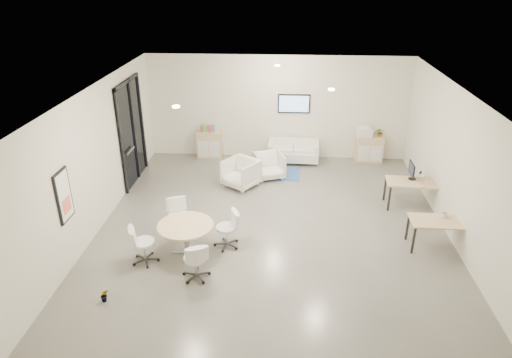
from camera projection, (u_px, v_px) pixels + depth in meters
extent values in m
cube|color=#5A5852|center=(272.00, 243.00, 10.79)|extent=(8.00, 9.00, 0.80)
cube|color=white|center=(275.00, 74.00, 9.10)|extent=(8.00, 9.00, 0.80)
cube|color=beige|center=(278.00, 104.00, 14.38)|extent=(8.00, 0.80, 3.20)
cube|color=beige|center=(260.00, 326.00, 5.52)|extent=(8.00, 0.80, 3.20)
cube|color=beige|center=(77.00, 161.00, 10.20)|extent=(0.80, 9.00, 3.20)
cube|color=beige|center=(480.00, 171.00, 9.69)|extent=(0.80, 9.00, 3.20)
cube|color=black|center=(132.00, 132.00, 12.51)|extent=(0.02, 1.90, 2.85)
cube|color=black|center=(126.00, 82.00, 11.93)|extent=(0.06, 1.90, 0.08)
cube|color=black|center=(121.00, 143.00, 11.69)|extent=(0.06, 0.08, 2.85)
cube|color=black|center=(142.00, 122.00, 13.33)|extent=(0.06, 0.08, 2.85)
cube|color=black|center=(134.00, 130.00, 12.65)|extent=(0.06, 0.07, 2.85)
cube|color=#B2B2B7|center=(130.00, 151.00, 12.26)|extent=(0.04, 0.60, 0.05)
cube|color=black|center=(64.00, 196.00, 8.75)|extent=(0.04, 0.54, 1.04)
cube|color=white|center=(65.00, 196.00, 8.75)|extent=(0.01, 0.46, 0.96)
cube|color=#EB6551|center=(67.00, 205.00, 8.84)|extent=(0.01, 0.32, 0.30)
cube|color=black|center=(294.00, 104.00, 13.89)|extent=(0.98, 0.05, 0.58)
cube|color=#86ADE8|center=(294.00, 104.00, 13.87)|extent=(0.90, 0.01, 0.50)
cylinder|color=#FFEAC6|center=(176.00, 107.00, 8.48)|extent=(0.14, 0.14, 0.03)
cylinder|color=#FFEAC6|center=(331.00, 89.00, 9.66)|extent=(0.14, 0.14, 0.03)
cylinder|color=#FFEAC6|center=(277.00, 66.00, 11.99)|extent=(0.14, 0.14, 0.03)
cube|color=tan|center=(210.00, 145.00, 14.44)|extent=(0.75, 0.38, 0.85)
cube|color=silver|center=(203.00, 149.00, 14.31)|extent=(0.32, 0.02, 0.51)
cube|color=silver|center=(214.00, 149.00, 14.29)|extent=(0.32, 0.02, 0.51)
cube|color=tan|center=(369.00, 149.00, 14.15)|extent=(0.82, 0.38, 0.82)
cube|color=silver|center=(364.00, 153.00, 14.02)|extent=(0.35, 0.02, 0.49)
cube|color=silver|center=(376.00, 154.00, 13.99)|extent=(0.35, 0.02, 0.49)
cube|color=red|center=(201.00, 128.00, 14.23)|extent=(0.04, 0.14, 0.22)
cube|color=#337FCC|center=(203.00, 128.00, 14.23)|extent=(0.04, 0.14, 0.22)
cube|color=gold|center=(205.00, 128.00, 14.22)|extent=(0.04, 0.14, 0.22)
cube|color=#4CB24C|center=(207.00, 129.00, 14.22)|extent=(0.04, 0.14, 0.22)
cube|color=#CC6619|center=(209.00, 129.00, 14.22)|extent=(0.04, 0.14, 0.22)
cube|color=purple|center=(210.00, 129.00, 14.21)|extent=(0.04, 0.14, 0.22)
cube|color=#E54C7F|center=(212.00, 129.00, 14.21)|extent=(0.04, 0.14, 0.22)
cube|color=teal|center=(214.00, 129.00, 14.21)|extent=(0.04, 0.14, 0.22)
cube|color=white|center=(364.00, 132.00, 13.93)|extent=(0.49, 0.43, 0.26)
cube|color=white|center=(365.00, 127.00, 13.87)|extent=(0.37, 0.32, 0.06)
cube|color=silver|center=(293.00, 154.00, 14.17)|extent=(1.56, 0.82, 0.29)
cube|color=silver|center=(293.00, 142.00, 14.32)|extent=(1.54, 0.22, 0.29)
cube|color=silver|center=(271.00, 150.00, 14.15)|extent=(0.16, 0.77, 0.58)
cube|color=silver|center=(316.00, 151.00, 14.07)|extent=(0.16, 0.77, 0.58)
cube|color=#33519C|center=(274.00, 173.00, 13.46)|extent=(1.53, 1.03, 0.01)
imported|color=silver|center=(241.00, 172.00, 12.52)|extent=(1.13, 1.12, 0.86)
imported|color=silver|center=(269.00, 165.00, 13.05)|extent=(0.96, 0.93, 0.79)
cube|color=tan|center=(413.00, 182.00, 11.36)|extent=(1.36, 0.76, 0.04)
cube|color=black|center=(389.00, 199.00, 11.28)|extent=(0.05, 0.05, 0.65)
cube|color=black|center=(439.00, 200.00, 11.21)|extent=(0.05, 0.05, 0.65)
cube|color=black|center=(385.00, 189.00, 11.79)|extent=(0.05, 0.05, 0.65)
cube|color=black|center=(433.00, 190.00, 11.72)|extent=(0.05, 0.05, 0.65)
cube|color=tan|center=(441.00, 221.00, 9.66)|extent=(1.28, 0.66, 0.04)
cube|color=black|center=(413.00, 241.00, 9.59)|extent=(0.05, 0.05, 0.62)
cube|color=black|center=(471.00, 243.00, 9.52)|extent=(0.05, 0.05, 0.62)
cube|color=black|center=(407.00, 227.00, 10.08)|extent=(0.05, 0.05, 0.62)
cube|color=black|center=(462.00, 229.00, 10.01)|extent=(0.05, 0.05, 0.62)
cylinder|color=black|center=(412.00, 179.00, 11.48)|extent=(0.20, 0.20, 0.02)
cube|color=black|center=(413.00, 174.00, 11.43)|extent=(0.04, 0.03, 0.24)
cube|color=black|center=(412.00, 169.00, 11.37)|extent=(0.03, 0.50, 0.32)
cylinder|color=tan|center=(185.00, 225.00, 9.42)|extent=(1.16, 1.16, 0.04)
cylinder|color=#B2B2B7|center=(187.00, 240.00, 9.57)|extent=(0.10, 0.10, 0.67)
cube|color=#B2B2B7|center=(187.00, 253.00, 9.71)|extent=(0.68, 0.06, 0.03)
cube|color=#B2B2B7|center=(187.00, 253.00, 9.71)|extent=(0.06, 0.68, 0.03)
imported|color=#3F7F3F|center=(380.00, 133.00, 13.89)|extent=(0.28, 0.30, 0.22)
imported|color=#3F7F3F|center=(105.00, 298.00, 8.30)|extent=(0.22, 0.30, 0.12)
imported|color=white|center=(445.00, 215.00, 9.76)|extent=(0.14, 0.12, 0.13)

